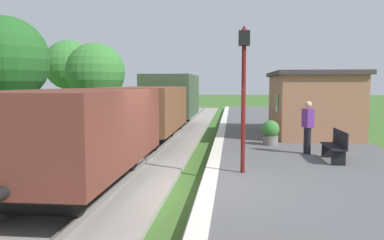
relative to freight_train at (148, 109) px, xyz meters
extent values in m
plane|color=#3D6628|center=(2.40, -6.68, -1.51)|extent=(160.00, 160.00, 0.00)
cube|color=#565659|center=(5.60, -6.68, -1.38)|extent=(6.00, 60.00, 0.25)
cube|color=silver|center=(2.80, -6.68, -1.25)|extent=(0.36, 60.00, 0.01)
cube|color=gray|center=(0.00, -6.68, -1.45)|extent=(3.80, 60.00, 0.12)
cube|color=slate|center=(0.72, -6.68, -1.32)|extent=(0.07, 60.00, 0.14)
cube|color=slate|center=(-0.72, -6.68, -1.32)|extent=(0.07, 60.00, 0.14)
cube|color=brown|center=(0.00, -7.16, 0.07)|extent=(2.50, 5.60, 1.60)
cube|color=black|center=(0.00, -7.16, -0.58)|extent=(2.10, 5.15, 0.50)
cylinder|color=black|center=(0.00, -5.37, -0.83)|extent=(1.56, 0.84, 0.84)
cylinder|color=black|center=(0.00, -8.95, -0.83)|extent=(1.56, 0.84, 0.84)
cylinder|color=black|center=(0.00, -4.21, -0.58)|extent=(0.20, 0.30, 0.20)
cube|color=brown|center=(0.00, -0.56, 0.07)|extent=(2.50, 5.60, 1.60)
cube|color=black|center=(0.00, -0.56, -0.58)|extent=(2.10, 5.15, 0.50)
cylinder|color=black|center=(0.00, 1.23, -0.83)|extent=(1.56, 0.84, 0.84)
cylinder|color=black|center=(0.00, -2.35, -0.83)|extent=(1.56, 0.84, 0.84)
cylinder|color=black|center=(0.00, 2.39, -0.58)|extent=(0.20, 0.30, 0.20)
cylinder|color=black|center=(0.00, -3.51, -0.58)|extent=(0.20, 0.30, 0.20)
cube|color=#384C33|center=(0.00, 6.04, 0.37)|extent=(2.50, 5.60, 2.20)
cube|color=black|center=(0.00, 6.04, -0.58)|extent=(2.10, 5.15, 0.50)
cylinder|color=black|center=(0.00, 7.83, -0.83)|extent=(1.56, 0.84, 0.84)
cylinder|color=black|center=(0.00, 4.25, -0.83)|extent=(1.56, 0.84, 0.84)
cylinder|color=black|center=(0.00, 8.99, -0.58)|extent=(0.20, 0.30, 0.20)
cylinder|color=black|center=(0.00, 3.09, -0.58)|extent=(0.20, 0.30, 0.20)
cube|color=#9E6B4C|center=(6.80, 2.66, 0.04)|extent=(3.20, 5.50, 2.60)
cube|color=#3D3833|center=(6.80, 2.66, 1.43)|extent=(3.50, 5.80, 0.18)
cube|color=black|center=(5.19, 1.56, 0.17)|extent=(0.03, 0.90, 0.80)
cube|color=black|center=(6.26, -3.59, -0.82)|extent=(0.42, 1.50, 0.04)
cube|color=black|center=(6.45, -3.59, -0.57)|extent=(0.04, 1.50, 0.45)
cube|color=black|center=(6.26, -4.19, -1.05)|extent=(0.38, 0.06, 0.42)
cube|color=black|center=(6.26, -2.99, -1.05)|extent=(0.38, 0.06, 0.42)
cylinder|color=black|center=(5.76, -2.49, -0.83)|extent=(0.15, 0.15, 0.86)
cylinder|color=black|center=(5.70, -2.34, -0.83)|extent=(0.15, 0.15, 0.86)
cube|color=#662D8C|center=(5.73, -2.42, -0.10)|extent=(0.36, 0.44, 0.60)
sphere|color=tan|center=(5.73, -2.42, 0.34)|extent=(0.22, 0.22, 0.22)
cylinder|color=slate|center=(4.73, -0.66, -1.09)|extent=(0.56, 0.56, 0.34)
sphere|color=#387A33|center=(4.73, -0.66, -0.66)|extent=(0.64, 0.64, 0.64)
cylinder|color=#591414|center=(3.59, -5.33, 0.34)|extent=(0.11, 0.11, 3.20)
cube|color=black|center=(3.59, -5.33, 2.12)|extent=(0.28, 0.28, 0.36)
sphere|color=#F2E5BF|center=(3.59, -5.33, 2.12)|extent=(0.20, 0.20, 0.20)
cone|color=#591414|center=(3.59, -5.33, 2.36)|extent=(0.20, 0.20, 0.16)
cylinder|color=#4C3823|center=(-5.06, -1.42, -0.41)|extent=(0.28, 0.28, 2.19)
sphere|color=#235B23|center=(-5.06, -1.42, 1.89)|extent=(3.21, 3.21, 3.21)
cylinder|color=#4C3823|center=(-3.96, 5.09, -0.54)|extent=(0.28, 0.28, 1.93)
sphere|color=#387A33|center=(-3.96, 5.09, 1.60)|extent=(3.12, 3.12, 3.12)
cylinder|color=#4C3823|center=(-7.97, 11.07, -0.25)|extent=(0.28, 0.28, 2.52)
sphere|color=#387A33|center=(-7.97, 11.07, 2.29)|extent=(3.41, 3.41, 3.41)
camera|label=1|loc=(3.32, -15.25, 1.01)|focal=36.69mm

